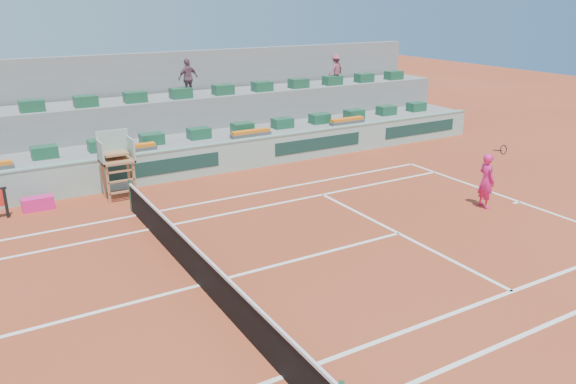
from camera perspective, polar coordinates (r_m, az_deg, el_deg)
name	(u,v)px	position (r m, az deg, el deg)	size (l,w,h in m)	color
ground	(200,285)	(14.18, -8.97, -9.36)	(90.00, 90.00, 0.00)	#98371D
seating_tier_lower	(98,160)	(23.64, -18.78, 3.06)	(36.00, 4.00, 1.20)	gray
seating_tier_upper	(87,135)	(25.01, -19.75, 5.44)	(36.00, 2.40, 2.60)	gray
stadium_back_wall	(77,108)	(26.38, -20.68, 8.00)	(36.00, 0.40, 4.40)	gray
player_bag	(38,203)	(20.52, -24.06, -1.07)	(1.00, 0.45, 0.45)	#EE1F7B
spectator_mid	(188,78)	(25.30, -10.11, 11.33)	(0.98, 0.41, 1.66)	#734C58
spectator_right	(336,69)	(28.91, 4.87, 12.31)	(0.97, 0.56, 1.51)	#914855
court_lines	(200,285)	(14.18, -8.97, -9.34)	(23.89, 11.09, 0.01)	white
tennis_net	(198,266)	(13.94, -9.08, -7.45)	(0.10, 11.97, 1.10)	black
advertising_hoarding	(112,173)	(21.56, -17.46, 1.81)	(36.00, 0.34, 1.26)	#91B7A6
umpire_chair	(116,156)	(20.37, -17.10, 3.53)	(1.10, 0.90, 2.40)	#A0643D
seat_row_lower	(101,145)	(22.59, -18.51, 4.53)	(32.90, 0.60, 0.44)	#1B5234
seat_row_upper	(86,101)	(24.14, -19.86, 8.68)	(32.90, 0.60, 0.44)	#1B5234
flower_planters	(63,158)	(21.60, -21.88, 3.27)	(26.80, 0.36, 0.28)	#505050
tennis_player	(486,181)	(19.90, 19.51, 1.11)	(0.56, 0.94, 2.28)	#EE1F7B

